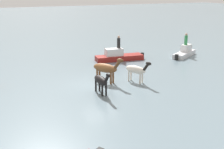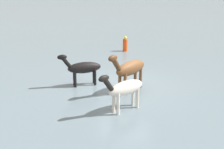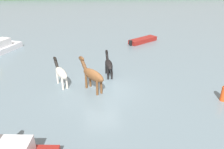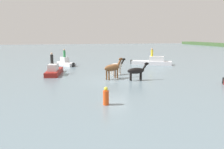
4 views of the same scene
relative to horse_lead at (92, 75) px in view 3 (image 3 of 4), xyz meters
The scene contains 6 objects.
ground_plane 1.25m from the horse_lead, ahead, with size 179.22×179.22×0.00m, color slate.
horse_lead is the anchor object (origin of this frame).
horse_dark_mare 2.39m from the horse_lead, 59.09° to the left, with size 0.60×2.17×1.69m.
horse_dun_straggler 2.26m from the horse_lead, 157.63° to the left, with size 1.27×2.18×1.75m.
boat_tender_starboard 11.78m from the horse_lead, 60.66° to the left, with size 3.54×2.83×0.71m.
buoy_channel_marker 8.08m from the horse_lead, 15.18° to the right, with size 0.36×0.36×1.14m.
Camera 3 is at (-0.62, -12.54, 6.99)m, focal length 34.54 mm.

